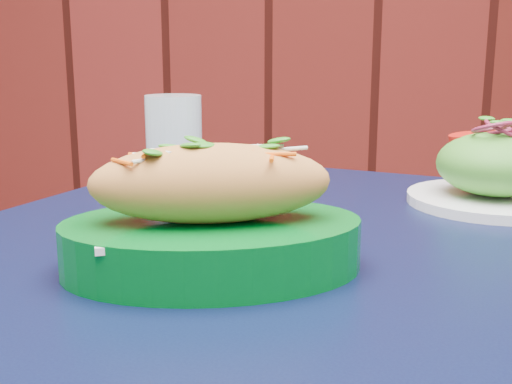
# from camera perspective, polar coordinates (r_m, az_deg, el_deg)

# --- Properties ---
(cafe_table) EXTENTS (0.99, 0.99, 0.75)m
(cafe_table) POSITION_cam_1_polar(r_m,az_deg,el_deg) (0.67, 6.44, -11.95)
(cafe_table) COLOR black
(cafe_table) RESTS_ON ground
(banh_mi_basket) EXTENTS (0.30, 0.24, 0.12)m
(banh_mi_basket) POSITION_cam_1_polar(r_m,az_deg,el_deg) (0.55, -3.95, -2.51)
(banh_mi_basket) COLOR #005A19
(banh_mi_basket) RESTS_ON cafe_table
(salad_plate) EXTENTS (0.21, 0.21, 0.10)m
(salad_plate) POSITION_cam_1_polar(r_m,az_deg,el_deg) (0.84, 20.44, 1.72)
(salad_plate) COLOR white
(salad_plate) RESTS_ON cafe_table
(water_glass) EXTENTS (0.08, 0.08, 0.13)m
(water_glass) POSITION_cam_1_polar(r_m,az_deg,el_deg) (0.90, -7.29, 4.53)
(water_glass) COLOR silver
(water_glass) RESTS_ON cafe_table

